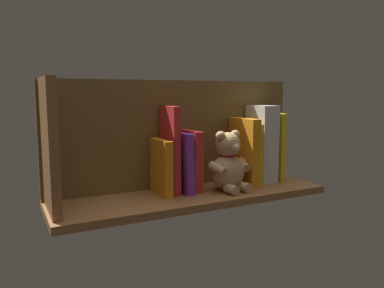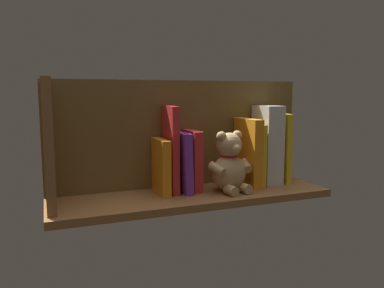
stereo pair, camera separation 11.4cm
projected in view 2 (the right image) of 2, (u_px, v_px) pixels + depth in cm
name	position (u px, v px, depth cm)	size (l,w,h in cm)	color
ground_plane	(192.00, 196.00, 116.17)	(84.96, 24.89, 2.20)	brown
shelf_back_panel	(181.00, 134.00, 123.13)	(84.96, 1.50, 34.38)	brown
shelf_side_divider	(48.00, 144.00, 99.18)	(2.40, 18.89, 34.38)	brown
book_0	(280.00, 148.00, 129.78)	(2.02, 11.23, 23.46)	yellow
dictionary_thick_white	(267.00, 145.00, 127.76)	(6.35, 11.01, 26.17)	silver
book_1	(255.00, 154.00, 125.97)	(1.61, 12.08, 20.26)	yellow
book_2	(248.00, 152.00, 123.70)	(3.16, 14.11, 22.14)	orange
teddy_bear	(229.00, 165.00, 117.02)	(15.13, 13.15, 18.85)	tan
book_3	(192.00, 160.00, 118.52)	(2.92, 11.12, 18.82)	red
book_4	(182.00, 162.00, 116.49)	(2.54, 12.68, 18.43)	purple
book_5	(171.00, 149.00, 115.59)	(2.24, 10.84, 26.49)	red
book_6	(161.00, 166.00, 114.27)	(2.60, 12.49, 16.67)	orange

